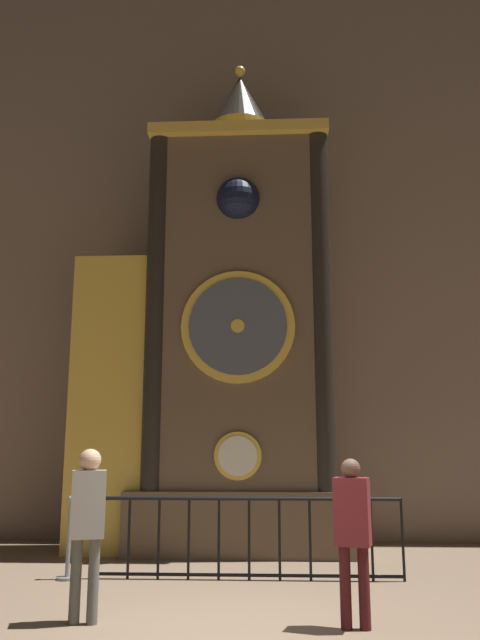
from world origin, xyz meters
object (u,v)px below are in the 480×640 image
visitor_far (353,525)px  stanchion_post (68,552)px  clock_tower (218,336)px  visitor_near (87,515)px

visitor_far → stanchion_post: 4.13m
clock_tower → stanchion_post: size_ratio=8.37×
clock_tower → visitor_near: 5.08m
visitor_near → visitor_far: 2.67m
clock_tower → visitor_near: size_ratio=5.26×
clock_tower → visitor_far: (1.70, -4.32, -2.66)m
clock_tower → visitor_far: 5.36m
clock_tower → stanchion_post: (-1.79, -2.21, -3.27)m
visitor_far → stanchion_post: (-3.50, 2.12, -0.61)m
visitor_far → stanchion_post: visitor_far is taller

